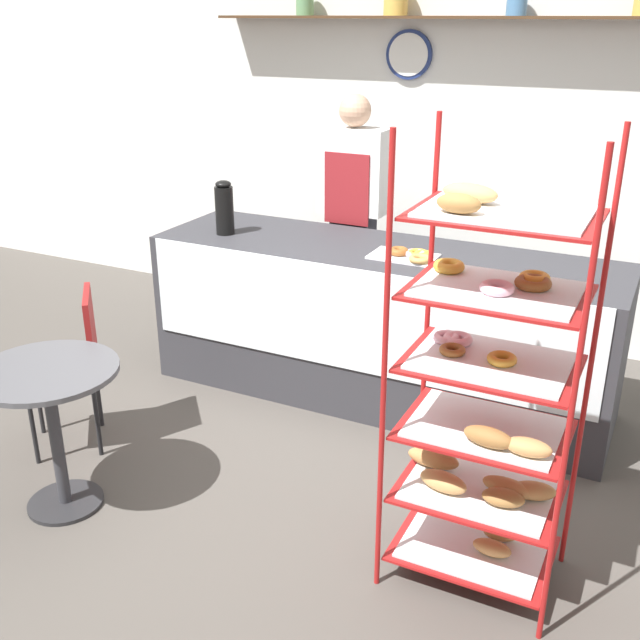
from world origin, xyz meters
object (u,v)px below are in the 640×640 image
(cafe_chair, at_px, (76,354))
(coffee_carafe, at_px, (224,208))
(donut_tray_counter, at_px, (411,255))
(person_worker, at_px, (353,217))
(pastry_rack, at_px, (487,398))
(cafe_table, at_px, (51,405))

(cafe_chair, xyz_separation_m, coffee_carafe, (0.24, 1.13, 0.57))
(cafe_chair, height_order, donut_tray_counter, donut_tray_counter)
(person_worker, relative_size, cafe_chair, 2.00)
(pastry_rack, height_order, cafe_table, pastry_rack)
(donut_tray_counter, bearing_deg, cafe_chair, -141.41)
(cafe_table, xyz_separation_m, coffee_carafe, (-0.08, 1.62, 0.56))
(person_worker, bearing_deg, donut_tray_counter, -45.39)
(person_worker, xyz_separation_m, cafe_table, (-0.49, -2.30, -0.41))
(person_worker, distance_m, coffee_carafe, 0.90)
(pastry_rack, relative_size, person_worker, 1.07)
(person_worker, height_order, cafe_table, person_worker)
(coffee_carafe, relative_size, donut_tray_counter, 0.90)
(cafe_chair, bearing_deg, person_worker, 115.24)
(pastry_rack, distance_m, cafe_chair, 2.24)
(cafe_table, bearing_deg, cafe_chair, 122.47)
(coffee_carafe, bearing_deg, cafe_chair, -101.79)
(person_worker, xyz_separation_m, coffee_carafe, (-0.57, -0.68, 0.15))
(coffee_carafe, distance_m, donut_tray_counter, 1.22)
(pastry_rack, height_order, donut_tray_counter, pastry_rack)
(cafe_table, bearing_deg, donut_tray_counter, 55.42)
(pastry_rack, xyz_separation_m, cafe_chair, (-2.22, 0.08, -0.30))
(person_worker, height_order, cafe_chair, person_worker)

